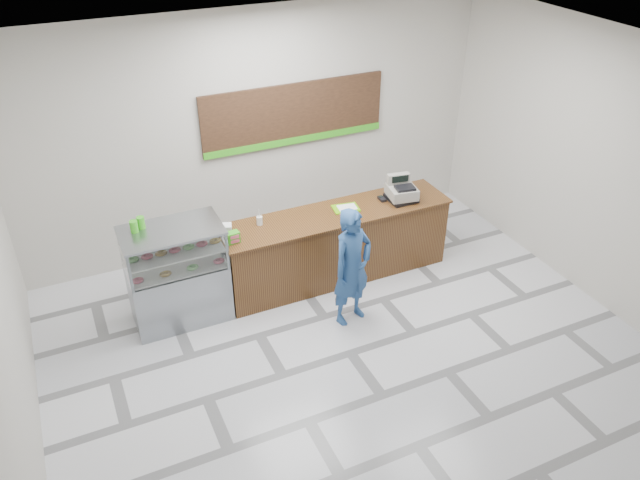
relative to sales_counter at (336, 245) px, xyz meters
name	(u,v)px	position (x,y,z in m)	size (l,w,h in m)	color
floor	(351,353)	(-0.55, -1.55, -0.52)	(7.00, 7.00, 0.00)	silver
back_wall	(258,132)	(-0.55, 1.45, 1.23)	(7.00, 7.00, 0.00)	beige
ceiling	(361,66)	(-0.55, -1.55, 2.98)	(7.00, 7.00, 0.00)	silver
sales_counter	(336,245)	(0.00, 0.00, 0.00)	(3.26, 0.76, 1.03)	brown
display_case	(177,274)	(-2.22, 0.00, 0.16)	(1.22, 0.72, 1.33)	gray
menu_board	(295,115)	(0.00, 1.41, 1.42)	(2.80, 0.06, 0.90)	black
cash_register	(401,191)	(0.98, -0.04, 0.65)	(0.43, 0.45, 0.35)	black
card_terminal	(382,199)	(0.74, 0.06, 0.53)	(0.07, 0.15, 0.04)	black
serving_tray	(346,208)	(0.17, 0.05, 0.52)	(0.39, 0.31, 0.02)	#67C00A
napkin_box	(227,229)	(-1.50, 0.13, 0.57)	(0.13, 0.13, 0.11)	white
straw_cup	(260,221)	(-1.05, 0.14, 0.57)	(0.08, 0.08, 0.12)	silver
promo_box	(233,237)	(-1.50, -0.13, 0.59)	(0.16, 0.11, 0.15)	green
donut_decal	(340,212)	(0.05, 0.00, 0.52)	(0.15, 0.15, 0.00)	#D65670
green_cup_left	(134,227)	(-2.62, 0.12, 0.89)	(0.10, 0.10, 0.15)	green
green_cup_right	(141,223)	(-2.53, 0.18, 0.89)	(0.10, 0.10, 0.15)	green
customer	(352,267)	(-0.24, -0.94, 0.28)	(0.58, 0.38, 1.59)	navy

